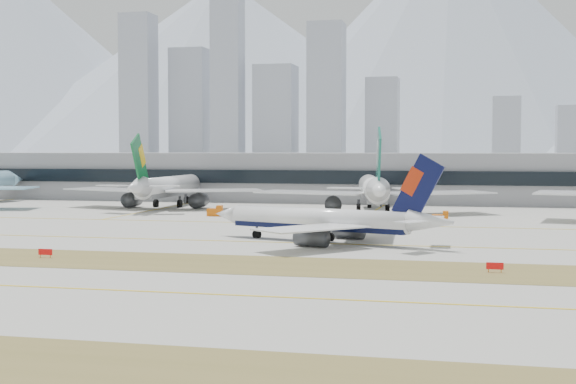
% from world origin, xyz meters
% --- Properties ---
extents(ground, '(3000.00, 3000.00, 0.00)m').
position_xyz_m(ground, '(0.00, 0.00, 0.00)').
color(ground, '#A2A097').
rests_on(ground, ground).
extents(apron_markings, '(360.00, 122.22, 0.06)m').
position_xyz_m(apron_markings, '(0.00, -53.95, 0.02)').
color(apron_markings, brown).
rests_on(apron_markings, ground).
extents(taxiing_airliner, '(45.08, 38.30, 15.58)m').
position_xyz_m(taxiing_airliner, '(16.15, -3.34, 3.76)').
color(taxiing_airliner, white).
rests_on(taxiing_airliner, ground).
extents(widebody_eva, '(57.21, 55.90, 20.40)m').
position_xyz_m(widebody_eva, '(-42.04, 69.85, 5.42)').
color(widebody_eva, white).
rests_on(widebody_eva, ground).
extents(widebody_cathay, '(59.37, 58.80, 21.48)m').
position_xyz_m(widebody_cathay, '(16.10, 63.66, 5.71)').
color(widebody_cathay, white).
rests_on(widebody_cathay, ground).
extents(terminal, '(280.00, 43.10, 15.00)m').
position_xyz_m(terminal, '(0.00, 114.84, 7.50)').
color(terminal, gray).
rests_on(terminal, ground).
extents(hold_sign_left, '(2.20, 0.15, 1.35)m').
position_xyz_m(hold_sign_left, '(-20.98, -32.00, 0.88)').
color(hold_sign_left, red).
rests_on(hold_sign_left, ground).
extents(hold_sign_right, '(2.20, 0.15, 1.35)m').
position_xyz_m(hold_sign_right, '(43.33, -32.00, 0.88)').
color(hold_sign_right, red).
rests_on(hold_sign_right, ground).
extents(gse_b, '(3.55, 2.00, 2.60)m').
position_xyz_m(gse_b, '(-19.81, 45.22, 1.05)').
color(gse_b, '#DE600B').
rests_on(gse_b, ground).
extents(gse_c, '(3.55, 2.00, 2.60)m').
position_xyz_m(gse_c, '(33.85, 39.41, 1.05)').
color(gse_c, '#DE600B').
rests_on(gse_c, ground).
extents(city_skyline, '(342.00, 49.80, 140.00)m').
position_xyz_m(city_skyline, '(-106.76, 453.42, 49.80)').
color(city_skyline, '#9AA0B0').
rests_on(city_skyline, ground).
extents(mountain_ridge, '(2830.00, 1120.00, 470.00)m').
position_xyz_m(mountain_ridge, '(33.00, 1404.14, 181.85)').
color(mountain_ridge, '#9EA8B7').
rests_on(mountain_ridge, ground).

